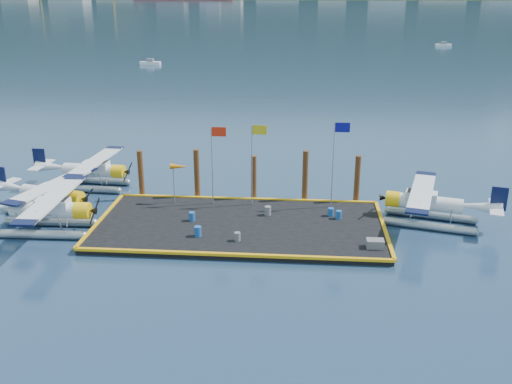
# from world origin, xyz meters

# --- Properties ---
(ground) EXTENTS (4000.00, 4000.00, 0.00)m
(ground) POSITION_xyz_m (0.00, 0.00, 0.00)
(ground) COLOR #183148
(ground) RESTS_ON ground
(dock) EXTENTS (20.00, 10.00, 0.40)m
(dock) POSITION_xyz_m (0.00, 0.00, 0.20)
(dock) COLOR black
(dock) RESTS_ON ground
(dock_bumpers) EXTENTS (20.25, 10.25, 0.18)m
(dock_bumpers) POSITION_xyz_m (0.00, 0.00, 0.49)
(dock_bumpers) COLOR #EAA20D
(dock_bumpers) RESTS_ON dock
(seaplane_a) EXTENTS (8.72, 9.60, 3.42)m
(seaplane_a) POSITION_xyz_m (-13.07, -1.67, 1.49)
(seaplane_a) COLOR gray
(seaplane_a) RESTS_ON ground
(seaplane_b) EXTENTS (8.43, 9.07, 3.23)m
(seaplane_b) POSITION_xyz_m (-14.36, 1.62, 1.41)
(seaplane_b) COLOR gray
(seaplane_b) RESTS_ON ground
(seaplane_c) EXTENTS (8.39, 9.25, 3.28)m
(seaplane_c) POSITION_xyz_m (-13.34, 7.63, 1.43)
(seaplane_c) COLOR gray
(seaplane_c) RESTS_ON ground
(seaplane_d) EXTENTS (8.65, 9.33, 3.32)m
(seaplane_d) POSITION_xyz_m (13.13, 2.03, 1.44)
(seaplane_d) COLOR gray
(seaplane_d) RESTS_ON ground
(drum_0) EXTENTS (0.45, 0.45, 0.64)m
(drum_0) POSITION_xyz_m (-3.46, 0.24, 0.72)
(drum_0) COLOR #1C4E9A
(drum_0) RESTS_ON dock
(drum_1) EXTENTS (0.42, 0.42, 0.59)m
(drum_1) POSITION_xyz_m (0.14, -2.90, 0.69)
(drum_1) COLOR slate
(drum_1) RESTS_ON dock
(drum_2) EXTENTS (0.43, 0.43, 0.60)m
(drum_2) POSITION_xyz_m (6.41, 1.98, 0.70)
(drum_2) COLOR #1C4E9A
(drum_2) RESTS_ON dock
(drum_3) EXTENTS (0.49, 0.49, 0.69)m
(drum_3) POSITION_xyz_m (-2.57, -2.38, 0.74)
(drum_3) COLOR #1C4E9A
(drum_3) RESTS_ON dock
(drum_4) EXTENTS (0.43, 0.43, 0.60)m
(drum_4) POSITION_xyz_m (6.95, 1.48, 0.70)
(drum_4) COLOR #1C4E9A
(drum_4) RESTS_ON dock
(drum_5) EXTENTS (0.47, 0.47, 0.66)m
(drum_5) POSITION_xyz_m (1.84, 1.76, 0.73)
(drum_5) COLOR slate
(drum_5) RESTS_ON dock
(crate) EXTENTS (1.10, 0.73, 0.55)m
(crate) POSITION_xyz_m (9.00, -3.22, 0.68)
(crate) COLOR slate
(crate) RESTS_ON dock
(flagpole_red) EXTENTS (1.14, 0.08, 6.00)m
(flagpole_red) POSITION_xyz_m (-2.29, 3.80, 4.40)
(flagpole_red) COLOR #9798A0
(flagpole_red) RESTS_ON dock
(flagpole_yellow) EXTENTS (1.14, 0.08, 6.20)m
(flagpole_yellow) POSITION_xyz_m (0.70, 3.80, 4.51)
(flagpole_yellow) COLOR #9798A0
(flagpole_yellow) RESTS_ON dock
(flagpole_blue) EXTENTS (1.14, 0.08, 6.50)m
(flagpole_blue) POSITION_xyz_m (6.70, 3.80, 4.69)
(flagpole_blue) COLOR #9798A0
(flagpole_blue) RESTS_ON dock
(windsock) EXTENTS (1.40, 0.44, 3.12)m
(windsock) POSITION_xyz_m (-5.03, 3.80, 3.23)
(windsock) COLOR #9798A0
(windsock) RESTS_ON dock
(piling_0) EXTENTS (0.44, 0.44, 4.00)m
(piling_0) POSITION_xyz_m (-8.50, 5.40, 2.00)
(piling_0) COLOR #3F2612
(piling_0) RESTS_ON ground
(piling_1) EXTENTS (0.44, 0.44, 4.20)m
(piling_1) POSITION_xyz_m (-4.00, 5.40, 2.10)
(piling_1) COLOR #3F2612
(piling_1) RESTS_ON ground
(piling_2) EXTENTS (0.44, 0.44, 3.80)m
(piling_2) POSITION_xyz_m (0.50, 5.40, 1.90)
(piling_2) COLOR #3F2612
(piling_2) RESTS_ON ground
(piling_3) EXTENTS (0.44, 0.44, 4.30)m
(piling_3) POSITION_xyz_m (4.50, 5.40, 2.15)
(piling_3) COLOR #3F2612
(piling_3) RESTS_ON ground
(piling_4) EXTENTS (0.44, 0.44, 4.00)m
(piling_4) POSITION_xyz_m (8.50, 5.40, 2.00)
(piling_4) COLOR #3F2612
(piling_4) RESTS_ON ground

